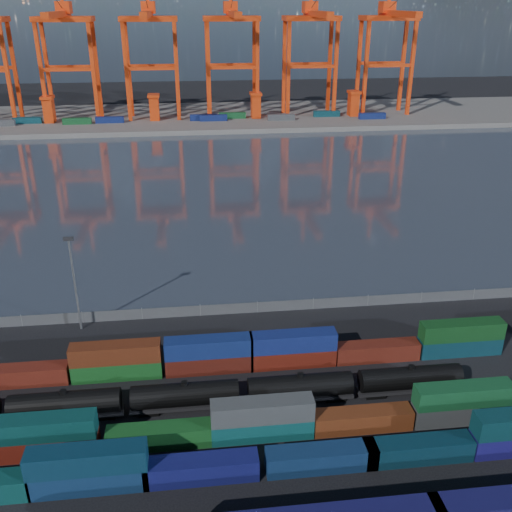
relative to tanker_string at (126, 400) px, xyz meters
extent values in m
plane|color=black|center=(20.42, -3.07, -2.27)|extent=(700.00, 700.00, 0.00)
plane|color=#2F3743|center=(20.42, 101.93, -2.26)|extent=(700.00, 700.00, 0.00)
cube|color=#514F4C|center=(20.42, 206.93, -1.27)|extent=(700.00, 70.00, 2.00)
cube|color=#0F294E|center=(-2.95, -12.39, -0.85)|extent=(13.11, 2.67, 2.84)
cube|color=#0C293F|center=(-2.95, -12.39, 1.99)|extent=(13.11, 2.67, 2.84)
cube|color=#111456|center=(9.48, -12.39, -0.85)|extent=(13.11, 2.67, 2.84)
cube|color=#0F284F|center=(23.47, -12.39, -0.85)|extent=(13.11, 2.67, 2.84)
cube|color=#0A2938|center=(35.15, -12.39, -0.85)|extent=(13.11, 2.67, 2.84)
cube|color=maroon|center=(-9.13, -6.36, -0.89)|extent=(12.77, 2.60, 2.77)
cube|color=#0B3A38|center=(-9.13, -6.36, 1.88)|extent=(12.77, 2.60, 2.77)
cube|color=#15511E|center=(4.49, -6.36, -0.89)|extent=(12.77, 2.60, 2.77)
cube|color=#0E4B4C|center=(17.26, -6.36, -0.89)|extent=(12.77, 2.60, 2.77)
cube|color=#414547|center=(17.26, -6.36, 1.88)|extent=(12.77, 2.60, 2.77)
cube|color=#642C14|center=(30.15, -6.36, -0.89)|extent=(12.77, 2.60, 2.77)
cube|color=#3A3D3E|center=(43.30, -6.36, -0.89)|extent=(12.77, 2.60, 2.77)
cube|color=#144E28|center=(43.30, -6.36, 1.88)|extent=(12.77, 2.60, 2.77)
cube|color=maroon|center=(-15.32, 8.53, -0.88)|extent=(12.85, 2.61, 2.78)
cube|color=#16541E|center=(-2.06, 8.53, -0.88)|extent=(12.85, 2.61, 2.78)
cube|color=#5B2512|center=(-2.06, 8.53, 1.91)|extent=(12.85, 2.61, 2.78)
cube|color=#4C160F|center=(11.29, 8.53, -0.88)|extent=(12.85, 2.61, 2.78)
cube|color=navy|center=(11.29, 8.53, 1.91)|extent=(12.85, 2.61, 2.78)
cube|color=#5C170D|center=(23.79, 8.53, -0.88)|extent=(12.85, 2.61, 2.78)
cube|color=navy|center=(23.79, 8.53, 1.91)|extent=(12.85, 2.61, 2.78)
cube|color=#5C1D12|center=(36.83, 8.53, -0.88)|extent=(12.85, 2.61, 2.78)
cube|color=#0C323F|center=(50.03, 8.53, -0.88)|extent=(12.85, 2.61, 2.78)
cube|color=#114319|center=(50.03, 8.53, 1.91)|extent=(12.85, 2.61, 2.78)
cylinder|color=black|center=(-7.75, 0.00, 0.24)|extent=(14.17, 3.16, 3.16)
cylinder|color=black|center=(-7.75, 0.00, 1.98)|extent=(0.87, 0.87, 0.55)
cube|color=black|center=(-7.75, 0.00, -1.51)|extent=(14.72, 2.18, 0.44)
cube|color=black|center=(-12.66, 0.00, -1.94)|extent=(2.73, 1.96, 0.65)
cube|color=black|center=(-2.84, 0.00, -1.94)|extent=(2.73, 1.96, 0.65)
cylinder|color=black|center=(7.75, 0.00, 0.24)|extent=(14.17, 3.16, 3.16)
cylinder|color=black|center=(7.75, 0.00, 1.98)|extent=(0.87, 0.87, 0.55)
cube|color=black|center=(7.75, 0.00, -1.51)|extent=(14.72, 2.18, 0.44)
cube|color=black|center=(2.84, 0.00, -1.94)|extent=(2.73, 1.96, 0.65)
cube|color=black|center=(12.66, 0.00, -1.94)|extent=(2.73, 1.96, 0.65)
cylinder|color=black|center=(23.25, 0.00, 0.24)|extent=(14.17, 3.16, 3.16)
cylinder|color=black|center=(23.25, 0.00, 1.98)|extent=(0.87, 0.87, 0.55)
cube|color=black|center=(23.25, 0.00, -1.51)|extent=(14.72, 2.18, 0.44)
cube|color=black|center=(18.34, 0.00, -1.94)|extent=(2.73, 1.96, 0.65)
cube|color=black|center=(28.16, 0.00, -1.94)|extent=(2.73, 1.96, 0.65)
cylinder|color=black|center=(38.75, 0.00, 0.24)|extent=(14.17, 3.16, 3.16)
cylinder|color=black|center=(38.75, 0.00, 1.98)|extent=(0.87, 0.87, 0.55)
cube|color=black|center=(38.75, 0.00, -1.51)|extent=(14.72, 2.18, 0.44)
cube|color=black|center=(33.84, 0.00, -1.94)|extent=(2.73, 1.96, 0.65)
cube|color=black|center=(43.66, 0.00, -1.94)|extent=(2.73, 1.96, 0.65)
cube|color=#595B5E|center=(20.42, 24.93, -1.27)|extent=(160.00, 0.06, 2.00)
cylinder|color=slate|center=(-19.58, 24.93, -1.17)|extent=(0.12, 0.12, 2.20)
cylinder|color=slate|center=(-9.58, 24.93, -1.17)|extent=(0.12, 0.12, 2.20)
cylinder|color=slate|center=(0.42, 24.93, -1.17)|extent=(0.12, 0.12, 2.20)
cylinder|color=slate|center=(10.42, 24.93, -1.17)|extent=(0.12, 0.12, 2.20)
cylinder|color=slate|center=(20.42, 24.93, -1.17)|extent=(0.12, 0.12, 2.20)
cylinder|color=slate|center=(30.42, 24.93, -1.17)|extent=(0.12, 0.12, 2.20)
cylinder|color=slate|center=(40.42, 24.93, -1.17)|extent=(0.12, 0.12, 2.20)
cylinder|color=slate|center=(50.42, 24.93, -1.17)|extent=(0.12, 0.12, 2.20)
cylinder|color=slate|center=(60.42, 24.93, -1.17)|extent=(0.12, 0.12, 2.20)
cylinder|color=slate|center=(-9.58, 22.93, 5.73)|extent=(0.36, 0.36, 16.00)
cube|color=black|center=(-9.58, 22.93, 14.03)|extent=(1.60, 0.40, 0.60)
cube|color=red|center=(-63.97, 196.13, 19.45)|extent=(1.54, 1.54, 43.43)
cube|color=red|center=(-63.97, 207.72, 19.45)|extent=(1.54, 1.54, 43.43)
cube|color=red|center=(-50.20, 196.13, 19.45)|extent=(1.54, 1.54, 43.43)
cube|color=red|center=(-50.20, 207.72, 19.45)|extent=(1.54, 1.54, 43.43)
cube|color=red|center=(-28.97, 196.13, 19.45)|extent=(1.54, 1.54, 43.43)
cube|color=red|center=(-28.97, 207.72, 19.45)|extent=(1.54, 1.54, 43.43)
cube|color=red|center=(-39.58, 196.13, 21.62)|extent=(21.23, 1.35, 1.35)
cube|color=red|center=(-39.58, 207.72, 21.62)|extent=(21.23, 1.35, 1.35)
cube|color=red|center=(-39.58, 201.93, 41.16)|extent=(24.13, 13.51, 2.12)
cube|color=red|center=(-39.58, 190.34, 43.09)|extent=(2.90, 46.32, 2.41)
cube|color=red|center=(-39.58, 205.79, 45.50)|extent=(5.79, 7.72, 4.83)
cube|color=red|center=(-15.20, 196.13, 19.45)|extent=(1.54, 1.54, 43.43)
cube|color=red|center=(-15.20, 207.72, 19.45)|extent=(1.54, 1.54, 43.43)
cube|color=red|center=(6.03, 196.13, 19.45)|extent=(1.54, 1.54, 43.43)
cube|color=red|center=(6.03, 207.72, 19.45)|extent=(1.54, 1.54, 43.43)
cube|color=red|center=(-4.58, 196.13, 21.62)|extent=(21.23, 1.35, 1.35)
cube|color=red|center=(-4.58, 207.72, 21.62)|extent=(21.23, 1.35, 1.35)
cube|color=red|center=(-4.58, 201.93, 41.16)|extent=(24.13, 13.51, 2.12)
cube|color=red|center=(-4.58, 190.34, 43.09)|extent=(2.90, 46.32, 2.41)
cube|color=red|center=(-4.58, 205.79, 45.50)|extent=(5.79, 7.72, 4.83)
cube|color=red|center=(19.80, 196.13, 19.45)|extent=(1.54, 1.54, 43.43)
cube|color=red|center=(19.80, 207.72, 19.45)|extent=(1.54, 1.54, 43.43)
cube|color=red|center=(41.03, 196.13, 19.45)|extent=(1.54, 1.54, 43.43)
cube|color=red|center=(41.03, 207.72, 19.45)|extent=(1.54, 1.54, 43.43)
cube|color=red|center=(30.42, 196.13, 21.62)|extent=(21.23, 1.35, 1.35)
cube|color=red|center=(30.42, 207.72, 21.62)|extent=(21.23, 1.35, 1.35)
cube|color=red|center=(30.42, 201.93, 41.16)|extent=(24.13, 13.51, 2.12)
cube|color=red|center=(30.42, 190.34, 43.09)|extent=(2.90, 46.32, 2.41)
cube|color=red|center=(30.42, 205.79, 45.50)|extent=(5.79, 7.72, 4.83)
cube|color=red|center=(54.80, 196.13, 19.45)|extent=(1.54, 1.54, 43.43)
cube|color=red|center=(54.80, 207.72, 19.45)|extent=(1.54, 1.54, 43.43)
cube|color=red|center=(76.03, 196.13, 19.45)|extent=(1.54, 1.54, 43.43)
cube|color=red|center=(76.03, 207.72, 19.45)|extent=(1.54, 1.54, 43.43)
cube|color=red|center=(65.42, 196.13, 21.62)|extent=(21.23, 1.35, 1.35)
cube|color=red|center=(65.42, 207.72, 21.62)|extent=(21.23, 1.35, 1.35)
cube|color=red|center=(65.42, 201.93, 41.16)|extent=(24.13, 13.51, 2.12)
cube|color=red|center=(65.42, 190.34, 43.09)|extent=(2.90, 46.32, 2.41)
cube|color=red|center=(65.42, 205.79, 45.50)|extent=(5.79, 7.72, 4.83)
cube|color=red|center=(89.80, 196.13, 19.45)|extent=(1.54, 1.54, 43.43)
cube|color=red|center=(89.80, 207.72, 19.45)|extent=(1.54, 1.54, 43.43)
cube|color=red|center=(111.03, 196.13, 19.45)|extent=(1.54, 1.54, 43.43)
cube|color=red|center=(111.03, 207.72, 19.45)|extent=(1.54, 1.54, 43.43)
cube|color=red|center=(100.42, 196.13, 21.62)|extent=(21.23, 1.35, 1.35)
cube|color=red|center=(100.42, 207.72, 21.62)|extent=(21.23, 1.35, 1.35)
cube|color=red|center=(100.42, 201.93, 41.16)|extent=(24.13, 13.51, 2.12)
cube|color=red|center=(100.42, 190.34, 43.09)|extent=(2.90, 46.32, 2.41)
cube|color=red|center=(100.42, 205.79, 45.50)|extent=(5.79, 7.72, 4.83)
cube|color=navy|center=(21.07, 191.60, 1.03)|extent=(12.00, 2.44, 2.60)
cube|color=navy|center=(91.76, 187.85, 1.03)|extent=(12.00, 2.44, 2.60)
cube|color=navy|center=(16.78, 193.01, 1.03)|extent=(12.00, 2.44, 2.60)
cube|color=#0C3842|center=(-58.88, 195.40, 1.03)|extent=(12.00, 2.44, 2.60)
cube|color=#3F4244|center=(-68.82, 190.66, 1.03)|extent=(12.00, 2.44, 2.60)
cube|color=#3F4244|center=(50.79, 189.63, 1.03)|extent=(12.00, 2.44, 2.60)
cube|color=#144C23|center=(-37.33, 191.12, 1.03)|extent=(12.00, 2.44, 2.60)
cube|color=navy|center=(-23.74, 192.45, 1.03)|extent=(12.00, 2.44, 2.60)
cube|color=#144C23|center=(29.76, 196.40, 1.03)|extent=(12.00, 2.44, 2.60)
cube|color=#0C3842|center=(72.82, 195.75, 1.03)|extent=(12.00, 2.44, 2.60)
cube|color=red|center=(-49.58, 196.93, 4.73)|extent=(4.00, 6.00, 10.00)
cube|color=red|center=(-49.58, 196.93, 10.23)|extent=(5.00, 7.00, 1.20)
cube|color=red|center=(-4.58, 196.93, 4.73)|extent=(4.00, 6.00, 10.00)
cube|color=red|center=(-4.58, 196.93, 10.23)|extent=(5.00, 7.00, 1.20)
cube|color=red|center=(40.42, 196.93, 4.73)|extent=(4.00, 6.00, 10.00)
cube|color=red|center=(40.42, 196.93, 10.23)|extent=(5.00, 7.00, 1.20)
cube|color=red|center=(85.42, 196.93, 4.73)|extent=(4.00, 6.00, 10.00)
cube|color=red|center=(85.42, 196.93, 10.23)|extent=(5.00, 7.00, 1.20)
camera|label=1|loc=(9.87, -62.15, 47.92)|focal=40.00mm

